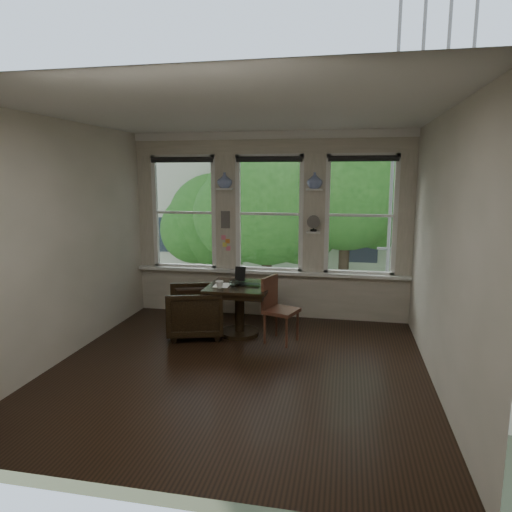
% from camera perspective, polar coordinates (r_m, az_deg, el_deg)
% --- Properties ---
extents(ground, '(4.50, 4.50, 0.00)m').
position_cam_1_polar(ground, '(5.71, -2.22, -13.88)').
color(ground, black).
rests_on(ground, ground).
extents(ceiling, '(4.50, 4.50, 0.00)m').
position_cam_1_polar(ceiling, '(5.27, -2.45, 17.51)').
color(ceiling, silver).
rests_on(ceiling, ground).
extents(wall_back, '(4.50, 0.00, 4.50)m').
position_cam_1_polar(wall_back, '(7.47, 1.70, 3.76)').
color(wall_back, beige).
rests_on(wall_back, ground).
extents(wall_front, '(4.50, 0.00, 4.50)m').
position_cam_1_polar(wall_front, '(3.19, -11.84, -4.95)').
color(wall_front, beige).
rests_on(wall_front, ground).
extents(wall_left, '(0.00, 4.50, 4.50)m').
position_cam_1_polar(wall_left, '(6.20, -22.99, 1.69)').
color(wall_left, beige).
rests_on(wall_left, ground).
extents(wall_right, '(0.00, 4.50, 4.50)m').
position_cam_1_polar(wall_right, '(5.24, 22.33, 0.35)').
color(wall_right, beige).
rests_on(wall_right, ground).
extents(window_left, '(1.10, 0.12, 1.90)m').
position_cam_1_polar(window_left, '(7.82, -8.87, 5.40)').
color(window_left, white).
rests_on(window_left, ground).
extents(window_center, '(1.10, 0.12, 1.90)m').
position_cam_1_polar(window_center, '(7.45, 1.71, 5.29)').
color(window_center, white).
rests_on(window_center, ground).
extents(window_right, '(1.10, 0.12, 1.90)m').
position_cam_1_polar(window_right, '(7.36, 12.97, 4.98)').
color(window_right, white).
rests_on(window_right, ground).
extents(shelf_left, '(0.26, 0.16, 0.03)m').
position_cam_1_polar(shelf_left, '(7.49, -3.94, 8.36)').
color(shelf_left, white).
rests_on(shelf_left, ground).
extents(shelf_right, '(0.26, 0.16, 0.03)m').
position_cam_1_polar(shelf_right, '(7.25, 7.32, 8.25)').
color(shelf_right, white).
rests_on(shelf_right, ground).
extents(intercom, '(0.14, 0.06, 0.28)m').
position_cam_1_polar(intercom, '(7.55, -3.83, 4.57)').
color(intercom, '#59544F').
rests_on(intercom, ground).
extents(sticky_notes, '(0.16, 0.01, 0.24)m').
position_cam_1_polar(sticky_notes, '(7.59, -3.79, 1.94)').
color(sticky_notes, pink).
rests_on(sticky_notes, ground).
extents(desk_fan, '(0.20, 0.20, 0.24)m').
position_cam_1_polar(desk_fan, '(7.27, 7.21, 3.75)').
color(desk_fan, '#59544F').
rests_on(desk_fan, ground).
extents(vase_left, '(0.24, 0.24, 0.25)m').
position_cam_1_polar(vase_left, '(7.49, -3.95, 9.42)').
color(vase_left, white).
rests_on(vase_left, shelf_left).
extents(vase_right, '(0.24, 0.24, 0.25)m').
position_cam_1_polar(vase_right, '(7.25, 7.34, 9.35)').
color(vase_right, white).
rests_on(vase_right, shelf_right).
extents(table, '(0.90, 0.90, 0.75)m').
position_cam_1_polar(table, '(6.71, -2.05, -6.78)').
color(table, black).
rests_on(table, ground).
extents(armchair_left, '(0.99, 0.98, 0.73)m').
position_cam_1_polar(armchair_left, '(6.75, -7.63, -6.85)').
color(armchair_left, black).
rests_on(armchair_left, ground).
extents(cushion_red, '(0.45, 0.45, 0.06)m').
position_cam_1_polar(cushion_red, '(6.72, -7.65, -6.16)').
color(cushion_red, maroon).
rests_on(cushion_red, armchair_left).
extents(side_chair_right, '(0.54, 0.54, 0.92)m').
position_cam_1_polar(side_chair_right, '(6.41, 3.19, -6.79)').
color(side_chair_right, '#452318').
rests_on(side_chair_right, ground).
extents(laptop, '(0.38, 0.27, 0.03)m').
position_cam_1_polar(laptop, '(6.55, -1.18, -3.67)').
color(laptop, black).
rests_on(laptop, table).
extents(mug, '(0.14, 0.14, 0.10)m').
position_cam_1_polar(mug, '(6.45, -4.58, -3.57)').
color(mug, white).
rests_on(mug, table).
extents(drinking_glass, '(0.14, 0.14, 0.10)m').
position_cam_1_polar(drinking_glass, '(6.50, -2.82, -3.45)').
color(drinking_glass, white).
rests_on(drinking_glass, table).
extents(tablet, '(0.17, 0.09, 0.22)m').
position_cam_1_polar(tablet, '(6.84, -1.99, -2.26)').
color(tablet, black).
rests_on(tablet, table).
extents(papers, '(0.23, 0.31, 0.00)m').
position_cam_1_polar(papers, '(6.61, -4.29, -3.66)').
color(papers, silver).
rests_on(papers, table).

